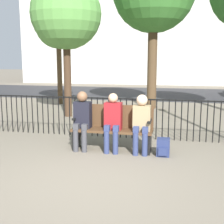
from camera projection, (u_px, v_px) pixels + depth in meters
ground_plane at (89, 182)px, 4.76m from camera, size 80.00×80.00×0.00m
park_bench at (113, 126)px, 6.38m from camera, size 1.64×0.45×0.92m
seated_person_0 at (82, 117)px, 6.35m from camera, size 0.34×0.39×1.21m
seated_person_1 at (113, 119)px, 6.22m from camera, size 0.34×0.39×1.18m
seated_person_2 at (141, 121)px, 6.11m from camera, size 0.34×0.39×1.17m
backpack at (163, 147)px, 6.02m from camera, size 0.24×0.28×0.34m
fence_railing at (121, 114)px, 7.32m from camera, size 9.01×0.03×0.95m
tree_0 at (66, 14)px, 9.54m from camera, size 2.18×2.18×4.29m
tree_1 at (58, 26)px, 12.24m from camera, size 1.82×1.82×4.02m
street_surface at (153, 93)px, 16.32m from camera, size 24.00×6.00×0.01m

